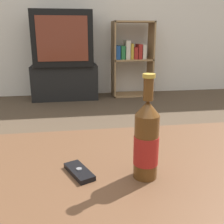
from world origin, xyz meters
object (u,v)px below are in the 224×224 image
(tv_stand, at_px, (65,82))
(beer_bottle, at_px, (146,141))
(television, at_px, (63,38))
(cell_phone, at_px, (79,172))
(bookshelf, at_px, (131,56))

(tv_stand, distance_m, beer_bottle, 2.87)
(television, height_order, cell_phone, television)
(beer_bottle, bearing_deg, tv_stand, 95.51)
(television, height_order, beer_bottle, television)
(beer_bottle, relative_size, cell_phone, 2.30)
(bookshelf, height_order, cell_phone, bookshelf)
(cell_phone, bearing_deg, bookshelf, 50.98)
(tv_stand, height_order, cell_phone, cell_phone)
(tv_stand, bearing_deg, cell_phone, -88.10)
(bookshelf, relative_size, beer_bottle, 3.44)
(beer_bottle, bearing_deg, cell_phone, 166.97)
(tv_stand, bearing_deg, beer_bottle, -84.49)
(bookshelf, distance_m, cell_phone, 2.96)
(tv_stand, xyz_separation_m, television, (0.00, -0.00, 0.55))
(cell_phone, bearing_deg, beer_bottle, -36.28)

